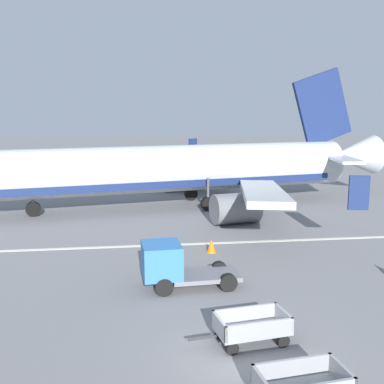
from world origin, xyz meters
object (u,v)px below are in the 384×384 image
traffic_cone_near_plane (211,246)px  airplane (182,169)px  baggage_cart_second_in_row (251,327)px  service_truck_beside_carts (172,265)px

traffic_cone_near_plane → airplane: bearing=91.6°
traffic_cone_near_plane → baggage_cart_second_in_row: bearing=-91.9°
airplane → traffic_cone_near_plane: 12.70m
service_truck_beside_carts → traffic_cone_near_plane: bearing=62.1°
airplane → baggage_cart_second_in_row: 22.93m
baggage_cart_second_in_row → traffic_cone_near_plane: 10.40m
baggage_cart_second_in_row → service_truck_beside_carts: (-2.29, 5.41, 0.50)m
service_truck_beside_carts → traffic_cone_near_plane: (2.64, 4.98, -0.73)m
baggage_cart_second_in_row → traffic_cone_near_plane: size_ratio=4.96×
service_truck_beside_carts → airplane: bearing=82.5°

